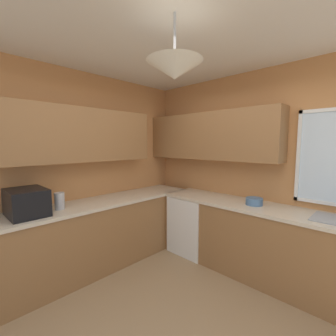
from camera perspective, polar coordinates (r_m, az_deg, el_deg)
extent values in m
cube|color=#C6844C|center=(3.39, 22.50, -0.29)|extent=(3.83, 0.06, 2.68)
cube|color=#C6844C|center=(3.42, -22.38, -0.24)|extent=(0.06, 3.64, 2.68)
cube|color=white|center=(2.09, 1.72, 35.18)|extent=(3.83, 3.64, 0.06)
cube|color=white|center=(3.20, 29.88, 2.60)|extent=(0.04, 0.04, 1.09)
cube|color=olive|center=(3.15, -24.69, 7.58)|extent=(0.32, 2.47, 0.70)
cube|color=olive|center=(3.57, 10.04, 7.81)|extent=(2.17, 0.32, 0.70)
cylinder|color=#B7B7BC|center=(2.00, 1.70, 30.05)|extent=(0.02, 0.02, 0.35)
cone|color=silver|center=(1.91, 1.68, 23.33)|extent=(0.44, 0.44, 0.14)
cube|color=olive|center=(3.33, -19.28, -16.31)|extent=(0.62, 3.22, 0.87)
cube|color=beige|center=(3.19, -19.58, -8.70)|extent=(0.65, 3.25, 0.04)
cube|color=olive|center=(3.23, 23.10, -17.18)|extent=(2.89, 0.62, 0.87)
cube|color=beige|center=(3.09, 23.46, -9.36)|extent=(2.92, 0.65, 0.04)
cube|color=white|center=(3.71, 6.48, -13.72)|extent=(0.60, 0.60, 0.87)
cube|color=black|center=(2.93, -31.94, -7.29)|extent=(0.48, 0.36, 0.29)
cylinder|color=#B7B7BC|center=(3.01, -25.53, -7.46)|extent=(0.11, 0.11, 0.20)
cylinder|color=#4C7099|center=(3.13, 20.78, -7.82)|extent=(0.21, 0.21, 0.09)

